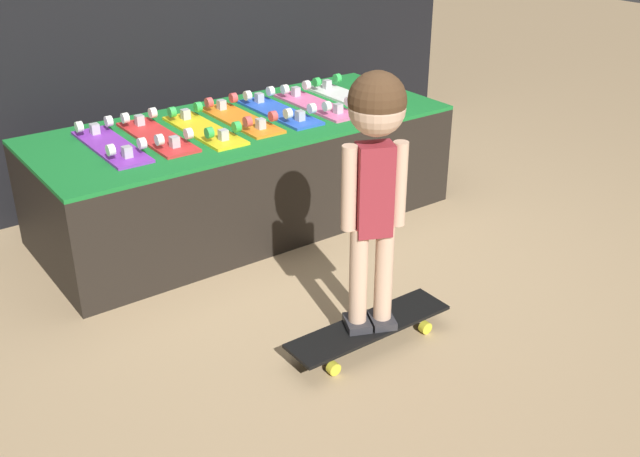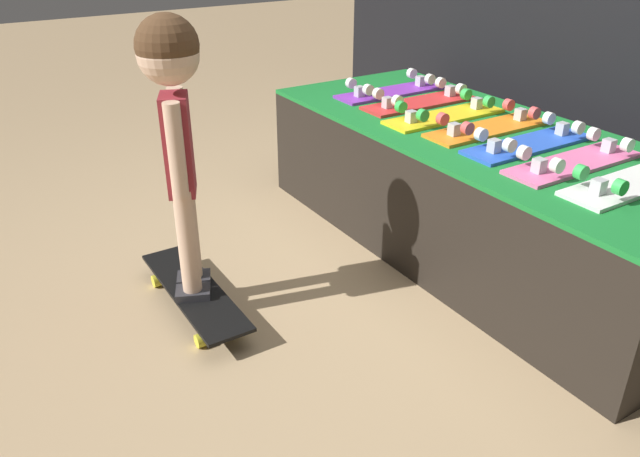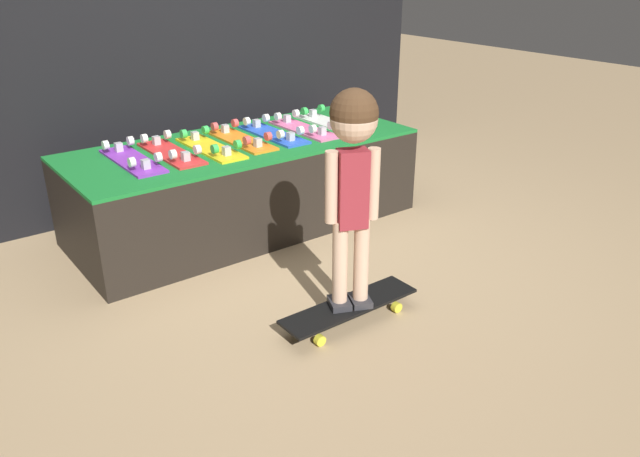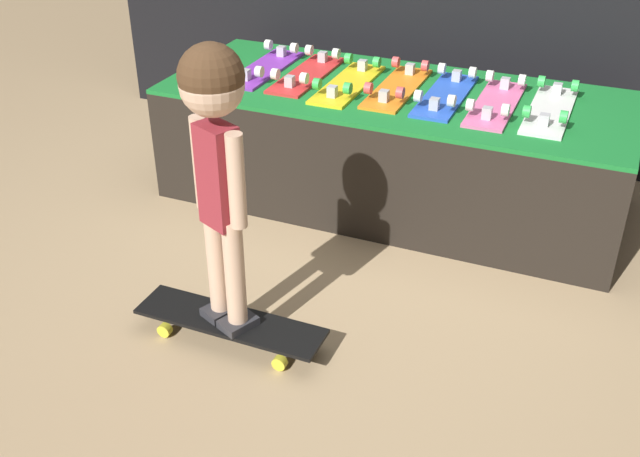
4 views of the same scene
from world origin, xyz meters
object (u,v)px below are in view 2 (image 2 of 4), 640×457
(child, at_px, (174,108))
(skateboard_blue_on_rack, at_px, (529,142))
(skateboard_orange_on_rack, at_px, (488,126))
(skateboard_purple_on_rack, at_px, (391,90))
(skateboard_pink_on_rack, at_px, (574,160))
(skateboard_on_floor, at_px, (194,292))
(skateboard_white_on_rack, at_px, (634,180))
(skateboard_red_on_rack, at_px, (420,101))
(skateboard_yellow_on_rack, at_px, (445,114))

(child, bearing_deg, skateboard_blue_on_rack, 95.48)
(skateboard_orange_on_rack, bearing_deg, skateboard_purple_on_rack, 179.11)
(skateboard_pink_on_rack, xyz_separation_m, child, (-0.66, -1.30, 0.24))
(skateboard_on_floor, bearing_deg, skateboard_blue_on_rack, 71.79)
(skateboard_blue_on_rack, xyz_separation_m, skateboard_white_on_rack, (0.47, 0.00, 0.00))
(skateboard_pink_on_rack, relative_size, skateboard_on_floor, 0.83)
(skateboard_purple_on_rack, bearing_deg, skateboard_red_on_rack, -0.48)
(skateboard_blue_on_rack, distance_m, skateboard_white_on_rack, 0.47)
(skateboard_red_on_rack, bearing_deg, skateboard_pink_on_rack, -2.00)
(skateboard_purple_on_rack, xyz_separation_m, skateboard_on_floor, (0.50, -1.33, -0.51))
(skateboard_yellow_on_rack, distance_m, skateboard_white_on_rack, 0.93)
(skateboard_yellow_on_rack, height_order, skateboard_blue_on_rack, same)
(skateboard_yellow_on_rack, bearing_deg, skateboard_red_on_rack, 168.62)
(skateboard_red_on_rack, xyz_separation_m, child, (0.27, -1.33, 0.24))
(skateboard_purple_on_rack, distance_m, skateboard_pink_on_rack, 1.17)
(skateboard_red_on_rack, bearing_deg, skateboard_on_floor, -78.61)
(skateboard_yellow_on_rack, bearing_deg, skateboard_orange_on_rack, 9.27)
(skateboard_white_on_rack, bearing_deg, skateboard_orange_on_rack, 179.48)
(skateboard_blue_on_rack, xyz_separation_m, skateboard_on_floor, (-0.43, -1.31, -0.51))
(child, bearing_deg, skateboard_yellow_on_rack, 115.23)
(skateboard_pink_on_rack, relative_size, skateboard_white_on_rack, 1.00)
(skateboard_red_on_rack, relative_size, skateboard_on_floor, 0.83)
(skateboard_on_floor, xyz_separation_m, child, (0.00, 0.00, 0.75))
(skateboard_on_floor, distance_m, child, 0.75)
(skateboard_blue_on_rack, bearing_deg, skateboard_white_on_rack, 0.13)
(skateboard_purple_on_rack, distance_m, skateboard_blue_on_rack, 0.93)
(skateboard_white_on_rack, height_order, skateboard_on_floor, skateboard_white_on_rack)
(skateboard_yellow_on_rack, relative_size, skateboard_on_floor, 0.83)
(skateboard_yellow_on_rack, bearing_deg, skateboard_white_on_rack, 1.95)
(skateboard_blue_on_rack, bearing_deg, skateboard_red_on_rack, 178.67)
(skateboard_blue_on_rack, bearing_deg, skateboard_yellow_on_rack, -176.24)
(skateboard_red_on_rack, height_order, skateboard_blue_on_rack, same)
(skateboard_orange_on_rack, distance_m, child, 1.36)
(skateboard_orange_on_rack, height_order, child, child)
(skateboard_purple_on_rack, bearing_deg, skateboard_orange_on_rack, -0.89)
(skateboard_red_on_rack, bearing_deg, skateboard_yellow_on_rack, -11.38)
(skateboard_red_on_rack, relative_size, skateboard_white_on_rack, 1.00)
(skateboard_on_floor, bearing_deg, skateboard_orange_on_rack, 81.44)
(skateboard_on_floor, relative_size, child, 0.70)
(child, bearing_deg, skateboard_on_floor, 0.00)
(skateboard_blue_on_rack, distance_m, skateboard_on_floor, 1.47)
(skateboard_purple_on_rack, height_order, skateboard_yellow_on_rack, same)
(skateboard_orange_on_rack, distance_m, skateboard_blue_on_rack, 0.23)
(skateboard_blue_on_rack, relative_size, skateboard_on_floor, 0.83)
(skateboard_yellow_on_rack, height_order, skateboard_orange_on_rack, same)
(skateboard_orange_on_rack, xyz_separation_m, skateboard_pink_on_rack, (0.47, -0.02, 0.00))
(skateboard_pink_on_rack, distance_m, skateboard_white_on_rack, 0.23)
(skateboard_on_floor, bearing_deg, skateboard_yellow_on_rack, 91.54)
(skateboard_yellow_on_rack, relative_size, skateboard_orange_on_rack, 1.00)
(skateboard_purple_on_rack, bearing_deg, skateboard_on_floor, -69.38)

